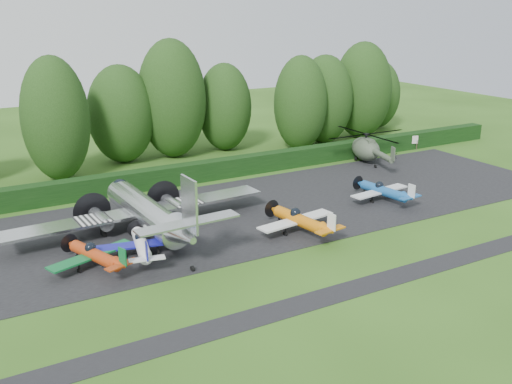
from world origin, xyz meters
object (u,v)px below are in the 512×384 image
light_plane_orange (300,220)px  sign_board (406,141)px  light_plane_red (95,255)px  transport_plane (147,212)px  light_plane_white (141,244)px  helicopter (366,147)px  light_plane_blue (383,191)px

light_plane_orange → sign_board: light_plane_orange is taller
light_plane_red → sign_board: size_ratio=2.10×
transport_plane → light_plane_white: size_ratio=3.17×
helicopter → sign_board: (8.25, 2.09, -0.61)m
light_plane_white → helicopter: bearing=10.9°
light_plane_orange → light_plane_blue: (11.16, 2.79, -0.09)m
helicopter → light_plane_red: bearing=-174.8°
transport_plane → light_plane_red: size_ratio=3.19×
light_plane_red → light_plane_blue: 27.13m
transport_plane → light_plane_blue: (21.90, -2.96, -0.90)m
transport_plane → light_plane_blue: size_ratio=3.17×
light_plane_red → sign_board: bearing=39.5°
transport_plane → helicopter: size_ratio=1.74×
light_plane_red → light_plane_orange: bearing=14.5°
transport_plane → sign_board: transport_plane is taller
light_plane_red → light_plane_blue: bearing=22.7°
light_plane_red → light_plane_white: 3.36m
transport_plane → light_plane_white: 4.55m
light_plane_red → light_plane_white: size_ratio=0.99×
light_plane_blue → sign_board: 21.32m
light_plane_blue → sign_board: (16.07, 14.02, 0.19)m
transport_plane → helicopter: (29.71, 8.97, -0.10)m
light_plane_red → light_plane_blue: (27.10, 1.27, 0.01)m
light_plane_white → light_plane_blue: 23.78m
light_plane_orange → light_plane_blue: size_ratio=1.09×
light_plane_white → helicopter: 34.16m
light_plane_orange → sign_board: (27.22, 16.81, 0.09)m
light_plane_red → helicopter: size_ratio=0.55×
light_plane_red → helicopter: (34.92, 13.21, 0.81)m
light_plane_orange → helicopter: helicopter is taller
light_plane_white → sign_board: 42.59m
light_plane_blue → helicopter: helicopter is taller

